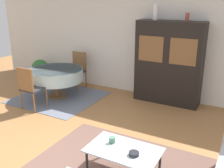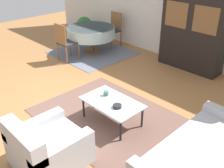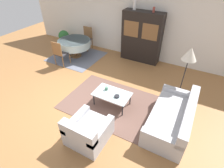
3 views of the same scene
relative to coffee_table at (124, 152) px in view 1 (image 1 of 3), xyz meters
name	(u,v)px [view 1 (image 1 of 3)]	position (x,y,z in m)	size (l,w,h in m)	color
ground_plane	(57,166)	(-0.98, -0.33, -0.38)	(14.00, 14.00, 0.00)	#9E6B3D
wall_back	(148,43)	(-0.98, 3.30, 0.97)	(10.00, 0.06, 2.70)	silver
dining_rug	(59,97)	(-2.81, 1.94, -0.37)	(2.01, 1.94, 0.01)	slate
coffee_table	(124,152)	(0.00, 0.00, 0.00)	(1.04, 0.64, 0.40)	black
display_cabinet	(169,63)	(-0.32, 3.01, 0.60)	(1.55, 0.48, 1.95)	black
dining_table	(56,75)	(-2.87, 1.96, 0.22)	(1.35, 1.35, 0.73)	brown
dining_chair_near	(30,86)	(-2.87, 1.06, 0.19)	(0.44, 0.44, 0.99)	brown
dining_chair_far	(77,68)	(-2.87, 2.86, 0.19)	(0.44, 0.44, 0.99)	brown
cup	(112,140)	(-0.23, 0.08, 0.08)	(0.09, 0.09, 0.09)	#4C7A60
bowl	(134,154)	(0.19, -0.06, 0.06)	(0.14, 0.14, 0.05)	#232328
vase_tall	(155,12)	(-0.71, 3.01, 1.74)	(0.11, 0.11, 0.34)	white
vase_short	(187,17)	(0.02, 3.01, 1.66)	(0.08, 0.08, 0.18)	#9E4238
potted_plant	(40,69)	(-4.19, 2.77, -0.01)	(0.51, 0.51, 0.67)	#4C4C51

